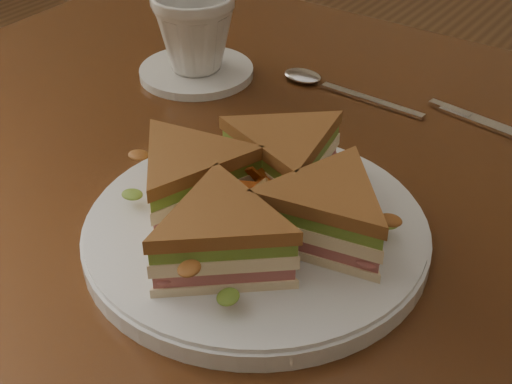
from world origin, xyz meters
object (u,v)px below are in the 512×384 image
(saucer, at_px, (196,72))
(coffee_cup, at_px, (194,32))
(spoon, at_px, (319,82))
(plate, at_px, (256,232))
(sandwich_wedges, at_px, (256,197))
(table, at_px, (351,273))

(saucer, relative_size, coffee_cup, 1.40)
(spoon, xyz_separation_m, saucer, (-0.14, -0.06, 0.00))
(saucer, bearing_deg, coffee_cup, 0.00)
(plate, relative_size, saucer, 2.11)
(spoon, relative_size, coffee_cup, 1.86)
(saucer, height_order, coffee_cup, coffee_cup)
(sandwich_wedges, distance_m, saucer, 0.33)
(plate, xyz_separation_m, spoon, (-0.11, 0.28, -0.00))
(table, distance_m, sandwich_wedges, 0.19)
(sandwich_wedges, bearing_deg, spoon, 110.65)
(sandwich_wedges, relative_size, coffee_cup, 2.73)
(sandwich_wedges, bearing_deg, plate, 33.69)
(coffee_cup, bearing_deg, table, -44.86)
(coffee_cup, bearing_deg, plate, -66.09)
(saucer, bearing_deg, table, -20.98)
(plate, xyz_separation_m, sandwich_wedges, (-0.00, -0.00, 0.04))
(spoon, height_order, saucer, same)
(table, relative_size, spoon, 6.52)
(sandwich_wedges, height_order, coffee_cup, coffee_cup)
(spoon, bearing_deg, saucer, -153.06)
(sandwich_wedges, relative_size, spoon, 1.47)
(sandwich_wedges, distance_m, coffee_cup, 0.33)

